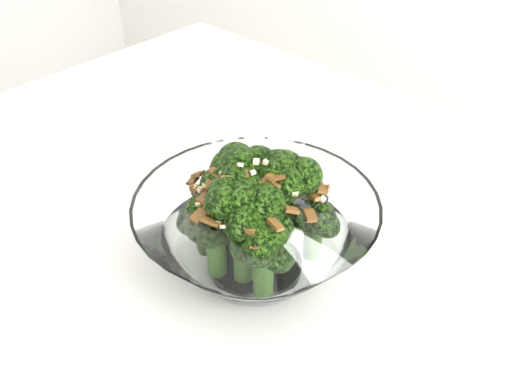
% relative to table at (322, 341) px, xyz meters
% --- Properties ---
extents(table, '(1.37, 1.09, 0.75)m').
position_rel_table_xyz_m(table, '(0.00, 0.00, 0.00)').
color(table, white).
rests_on(table, ground).
extents(broccoli_dish, '(0.22, 0.22, 0.13)m').
position_rel_table_xyz_m(broccoli_dish, '(-0.07, -0.00, 0.12)').
color(broccoli_dish, white).
rests_on(broccoli_dish, table).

